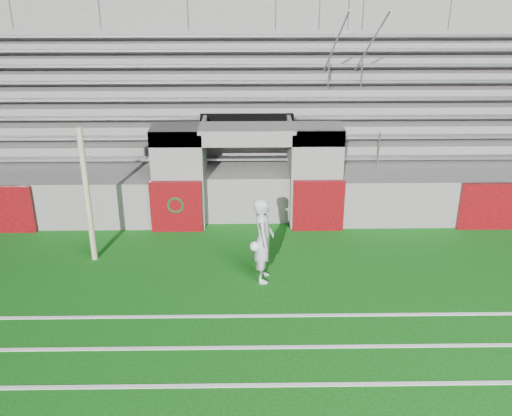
{
  "coord_description": "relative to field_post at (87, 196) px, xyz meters",
  "views": [
    {
      "loc": [
        0.01,
        -10.37,
        6.21
      ],
      "look_at": [
        0.2,
        1.8,
        1.1
      ],
      "focal_mm": 40.0,
      "sensor_mm": 36.0,
      "label": 1
    }
  ],
  "objects": [
    {
      "name": "field_post",
      "position": [
        0.0,
        0.0,
        0.0
      ],
      "size": [
        0.13,
        0.13,
        3.14
      ],
      "primitive_type": "cylinder",
      "color": "tan",
      "rests_on": "ground"
    },
    {
      "name": "ground",
      "position": [
        3.55,
        -1.43,
        -1.57
      ],
      "size": [
        90.0,
        90.0,
        0.0
      ],
      "primitive_type": "plane",
      "color": "#0D4E0F",
      "rests_on": "ground"
    },
    {
      "name": "goalkeeper_with_ball",
      "position": [
        3.88,
        -1.0,
        -0.62
      ],
      "size": [
        0.51,
        0.7,
        1.89
      ],
      "color": "#B2B6BC",
      "rests_on": "ground"
    },
    {
      "name": "stadium_structure",
      "position": [
        3.55,
        6.54,
        -0.08
      ],
      "size": [
        26.0,
        8.48,
        5.42
      ],
      "color": "slate",
      "rests_on": "ground"
    },
    {
      "name": "hose_coil",
      "position": [
        1.74,
        1.5,
        -0.86
      ],
      "size": [
        0.51,
        0.14,
        0.52
      ],
      "color": "#0E461E",
      "rests_on": "ground"
    }
  ]
}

